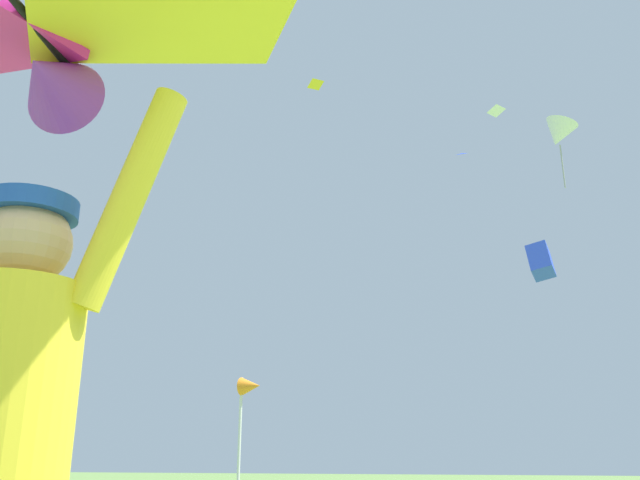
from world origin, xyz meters
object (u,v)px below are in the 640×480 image
Objects in this scene: held_stunt_kite at (45,30)px; distant_kite_yellow_low_right at (315,84)px; distant_kite_white_high_right at (559,134)px; marker_flag at (249,398)px; distant_kite_blue_high_left at (462,154)px; distant_kite_white_far_center at (496,110)px; distant_kite_blue_mid_right at (540,261)px.

distant_kite_yellow_low_right reaches higher than held_stunt_kite.
distant_kite_white_high_right is at bearing -37.89° from distant_kite_yellow_low_right.
marker_flag is (-3.91, -8.45, -7.08)m from distant_kite_white_high_right.
distant_kite_white_high_right is 2.57× the size of distant_kite_blue_high_left.
distant_kite_white_far_center is 11.99m from distant_kite_blue_high_left.
distant_kite_white_far_center is 11.66m from distant_kite_yellow_low_right.
distant_kite_white_far_center reaches higher than held_stunt_kite.
distant_kite_blue_mid_right reaches higher than held_stunt_kite.
marker_flag is (6.40, -16.48, -15.51)m from distant_kite_yellow_low_right.
marker_flag is (-2.81, -12.51, -4.96)m from distant_kite_blue_mid_right.
distant_kite_yellow_low_right reaches higher than distant_kite_white_high_right.
held_stunt_kite is 2.33× the size of distant_kite_yellow_low_right.
marker_flag is at bearing 114.91° from held_stunt_kite.
distant_kite_blue_high_left is at bearing 98.38° from held_stunt_kite.
held_stunt_kite is 7.53m from marker_flag.
distant_kite_blue_high_left reaches higher than marker_flag.
distant_kite_blue_mid_right is 13.74m from marker_flag.
distant_kite_white_high_right is (1.82, -2.71, -2.46)m from distant_kite_white_far_center.
distant_kite_blue_high_left is 25.86m from marker_flag.
distant_kite_blue_mid_right is at bearing -23.34° from distant_kite_yellow_low_right.
distant_kite_blue_mid_right is at bearing 61.68° from distant_kite_white_far_center.
marker_flag is at bearing -68.78° from distant_kite_yellow_low_right.
distant_kite_white_high_right reaches higher than distant_kite_blue_mid_right.
distant_kite_blue_high_left is (-3.17, 10.88, 3.93)m from distant_kite_white_far_center.
distant_kite_blue_mid_right is 1.64× the size of distant_kite_blue_high_left.
distant_kite_blue_mid_right reaches higher than marker_flag.
distant_kite_blue_high_left reaches higher than distant_kite_white_far_center.
distant_kite_white_high_right is 0.96× the size of marker_flag.
distant_kite_yellow_low_right is at bearing 142.11° from distant_kite_white_high_right.
distant_kite_white_far_center reaches higher than distant_kite_blue_mid_right.
held_stunt_kite is at bearing -81.62° from distant_kite_blue_high_left.
distant_kite_yellow_low_right reaches higher than distant_kite_white_far_center.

